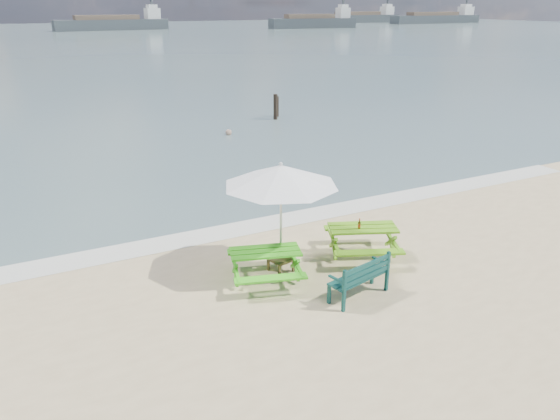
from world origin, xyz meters
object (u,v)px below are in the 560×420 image
picnic_table_right (362,242)px  beer_bottle (359,225)px  swimmer (228,147)px  picnic_table_left (265,266)px  park_bench (358,285)px  side_table (281,264)px  patio_umbrella (281,175)px

picnic_table_right → beer_bottle: bearing=-162.6°
picnic_table_right → swimmer: picnic_table_right is taller
picnic_table_left → park_bench: bearing=-47.5°
side_table → beer_bottle: 1.94m
picnic_table_left → beer_bottle: beer_bottle is taller
picnic_table_right → swimmer: 12.82m
side_table → patio_umbrella: bearing=0.0°
swimmer → beer_bottle: bearing=-99.4°
park_bench → beer_bottle: bearing=55.0°
patio_umbrella → swimmer: 13.32m
side_table → swimmer: bearing=72.5°
side_table → patio_umbrella: 1.97m
picnic_table_right → beer_bottle: size_ratio=8.97×
picnic_table_left → park_bench: (1.31, -1.43, -0.08)m
park_bench → patio_umbrella: patio_umbrella is taller
swimmer → picnic_table_left: bearing=-109.2°
side_table → patio_umbrella: size_ratio=0.20×
picnic_table_right → beer_bottle: 0.47m
picnic_table_left → park_bench: 1.94m
beer_bottle → park_bench: bearing=-125.0°
park_bench → side_table: park_bench is taller
picnic_table_left → picnic_table_right: size_ratio=0.91×
patio_umbrella → swimmer: size_ratio=1.78×
picnic_table_left → swimmer: size_ratio=1.23×
park_bench → swimmer: size_ratio=0.88×
park_bench → swimmer: (3.11, 14.11, -0.80)m
picnic_table_right → beer_bottle: (-0.14, -0.04, 0.45)m
picnic_table_left → picnic_table_right: (2.44, 0.04, 0.02)m
side_table → beer_bottle: bearing=-7.5°
picnic_table_right → swimmer: size_ratio=1.35×
patio_umbrella → beer_bottle: bearing=-7.5°
picnic_table_left → swimmer: 13.46m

